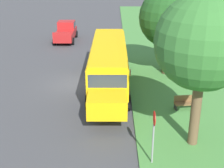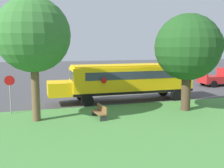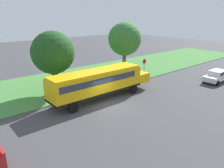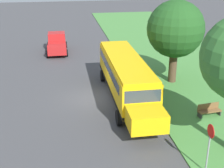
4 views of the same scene
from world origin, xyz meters
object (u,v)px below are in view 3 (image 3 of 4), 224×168
Objects in this scene: stop_sign at (144,66)px; school_bus at (99,81)px; oak_tree_beside_bus at (51,53)px; car_white_nearest at (217,75)px; park_bench at (100,78)px; oak_tree_roadside_mid at (124,40)px.

school_bus is at bearing -77.20° from stop_sign.
stop_sign is (2.62, 12.31, -2.92)m from oak_tree_beside_bus.
stop_sign reaches higher than car_white_nearest.
park_bench is (-10.23, -11.83, -0.40)m from car_white_nearest.
park_bench is at bearing -130.84° from car_white_nearest.
school_bus is at bearing -59.98° from oak_tree_roadside_mid.
stop_sign is at bearing 77.97° from oak_tree_beside_bus.
oak_tree_roadside_mid is 4.60m from stop_sign.
car_white_nearest is at bearing 61.55° from oak_tree_beside_bus.
oak_tree_beside_bus is 7.87m from park_bench.
car_white_nearest is 0.57× the size of oak_tree_roadside_mid.
park_bench is at bearing 142.61° from school_bus.
school_bus is 9.69m from stop_sign.
school_bus is 6.19m from oak_tree_beside_bus.
school_bus is 9.55m from oak_tree_roadside_mid.
car_white_nearest is 0.63× the size of oak_tree_beside_bus.
oak_tree_beside_bus is 10.61m from oak_tree_roadside_mid.
oak_tree_beside_bus is 0.92× the size of oak_tree_roadside_mid.
stop_sign reaches higher than park_bench.
park_bench is (-4.97, 3.80, -1.45)m from school_bus.
oak_tree_beside_bus is (-4.77, -2.86, 2.73)m from school_bus.
school_bus is at bearing 30.97° from oak_tree_beside_bus.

